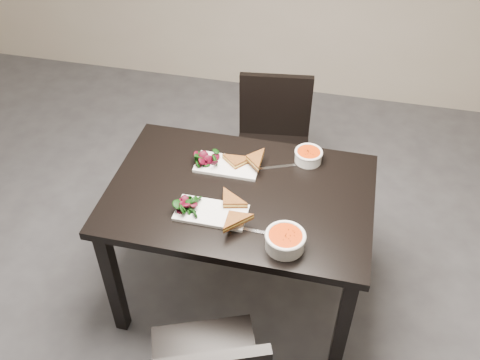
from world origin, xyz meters
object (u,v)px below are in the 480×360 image
at_px(table, 240,207).
at_px(chair_far, 273,139).
at_px(soup_bowl_far, 308,155).
at_px(plate_far, 227,166).
at_px(plate_near, 211,213).
at_px(soup_bowl_near, 285,240).

height_order(table, chair_far, chair_far).
relative_size(chair_far, soup_bowl_far, 6.27).
height_order(plate_far, soup_bowl_far, soup_bowl_far).
relative_size(plate_near, soup_bowl_far, 2.28).
bearing_deg(table, plate_near, -117.97).
distance_m(plate_far, soup_bowl_far, 0.39).
bearing_deg(plate_near, chair_far, 82.86).
bearing_deg(chair_far, soup_bowl_far, -70.02).
relative_size(chair_far, soup_bowl_near, 5.09).
xyz_separation_m(soup_bowl_near, plate_far, (-0.35, 0.43, -0.03)).
bearing_deg(plate_far, soup_bowl_near, -51.17).
height_order(soup_bowl_near, plate_far, soup_bowl_near).
bearing_deg(soup_bowl_far, soup_bowl_near, -92.10).
relative_size(plate_near, soup_bowl_near, 1.85).
xyz_separation_m(plate_far, soup_bowl_far, (0.37, 0.13, 0.03)).
xyz_separation_m(plate_near, soup_bowl_near, (0.34, -0.11, 0.03)).
distance_m(chair_far, soup_bowl_far, 0.61).
relative_size(table, soup_bowl_far, 8.85).
height_order(table, soup_bowl_far, soup_bowl_far).
bearing_deg(plate_near, table, 62.03).
distance_m(table, soup_bowl_near, 0.40).
height_order(table, plate_near, plate_near).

